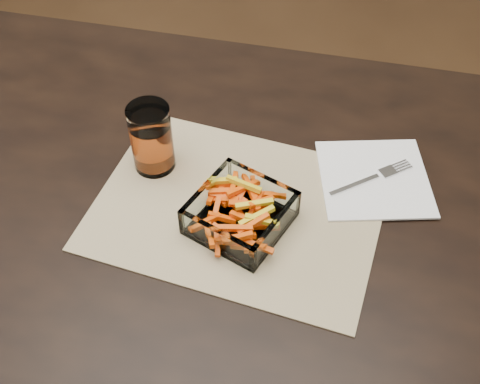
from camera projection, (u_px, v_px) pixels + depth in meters
name	position (u px, v px, depth m)	size (l,w,h in m)	color
dining_table	(177.00, 233.00, 1.05)	(1.60, 0.90, 0.75)	black
placemat	(238.00, 208.00, 0.97)	(0.45, 0.33, 0.00)	tan
glass_bowl	(240.00, 215.00, 0.93)	(0.17, 0.17, 0.05)	white
tumbler	(152.00, 140.00, 0.99)	(0.07, 0.07, 0.12)	white
napkin	(374.00, 178.00, 1.01)	(0.18, 0.18, 0.00)	white
fork	(373.00, 177.00, 1.00)	(0.13, 0.11, 0.00)	silver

